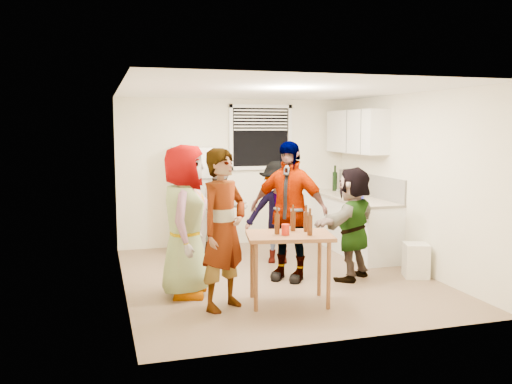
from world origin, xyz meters
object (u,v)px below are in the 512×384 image
object	(u,v)px
beer_bottle_counter	(354,199)
trash_bin	(416,259)
wine_bottle	(335,191)
beer_bottle_table	(310,235)
guest_orange	(352,278)
guest_back_left	(224,260)
guest_grey	(186,295)
serving_table	(289,303)
red_cup	(285,235)
guest_back_right	(278,262)
blue_cup	(361,203)
refrigerator	(196,200)
kettle	(347,196)
guest_black	(288,279)
guest_stripe	(224,308)

from	to	relation	value
beer_bottle_counter	trash_bin	world-z (taller)	beer_bottle_counter
wine_bottle	beer_bottle_table	xyz separation A→B (m)	(-1.76, -3.17, -0.09)
guest_orange	beer_bottle_counter	bearing A→B (deg)	-154.71
guest_back_left	guest_grey	bearing A→B (deg)	-109.84
serving_table	red_cup	world-z (taller)	red_cup
red_cup	guest_back_right	xyz separation A→B (m)	(0.55, 1.88, -0.81)
blue_cup	guest_back_left	distance (m)	2.25
wine_bottle	red_cup	xyz separation A→B (m)	(-2.02, -3.08, -0.09)
refrigerator	blue_cup	world-z (taller)	refrigerator
refrigerator	guest_back_right	xyz separation A→B (m)	(1.03, -1.11, -0.85)
guest_orange	blue_cup	bearing A→B (deg)	-161.10
beer_bottle_counter	serving_table	bearing A→B (deg)	-132.49
trash_bin	red_cup	bearing A→B (deg)	-164.28
red_cup	trash_bin	bearing A→B (deg)	15.72
refrigerator	kettle	world-z (taller)	refrigerator
wine_bottle	guest_orange	bearing A→B (deg)	-108.93
red_cup	guest_black	xyz separation A→B (m)	(0.39, 0.98, -0.81)
refrigerator	beer_bottle_counter	bearing A→B (deg)	-22.56
wine_bottle	blue_cup	bearing A→B (deg)	-100.37
guest_back_left	kettle	bearing A→B (deg)	12.04
refrigerator	guest_stripe	xyz separation A→B (m)	(-0.21, -2.90, -0.85)
refrigerator	guest_black	distance (m)	2.35
guest_stripe	guest_grey	bearing A→B (deg)	84.45
red_cup	guest_stripe	bearing A→B (deg)	172.89
kettle	beer_bottle_table	size ratio (longest dim) A/B	1.13
guest_grey	beer_bottle_table	bearing A→B (deg)	-103.33
trash_bin	serving_table	bearing A→B (deg)	-164.99
blue_cup	guest_black	size ratio (longest dim) A/B	0.06
wine_bottle	guest_black	bearing A→B (deg)	-127.80
beer_bottle_counter	guest_stripe	bearing A→B (deg)	-143.05
beer_bottle_counter	blue_cup	bearing A→B (deg)	-105.47
guest_back_right	guest_black	bearing A→B (deg)	-76.84
wine_bottle	guest_back_right	world-z (taller)	wine_bottle
serving_table	beer_bottle_counter	bearing A→B (deg)	47.51
guest_grey	kettle	bearing A→B (deg)	-42.50
guest_stripe	guest_black	bearing A→B (deg)	4.41
guest_back_left	guest_orange	world-z (taller)	guest_back_left
kettle	beer_bottle_counter	world-z (taller)	beer_bottle_counter
trash_bin	guest_back_right	size ratio (longest dim) A/B	0.30
beer_bottle_table	guest_stripe	bearing A→B (deg)	169.39
beer_bottle_counter	guest_stripe	size ratio (longest dim) A/B	0.13
red_cup	guest_black	size ratio (longest dim) A/B	0.07
red_cup	guest_back_left	distance (m)	2.39
guest_stripe	guest_orange	distance (m)	2.03
wine_bottle	guest_back_left	bearing A→B (deg)	-159.18
kettle	guest_stripe	world-z (taller)	kettle
blue_cup	guest_stripe	xyz separation A→B (m)	(-2.43, -1.45, -0.90)
guest_back_right	beer_bottle_table	bearing A→B (deg)	-75.11
guest_black	guest_orange	world-z (taller)	guest_black
wine_bottle	guest_stripe	xyz separation A→B (m)	(-2.71, -2.99, -0.90)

